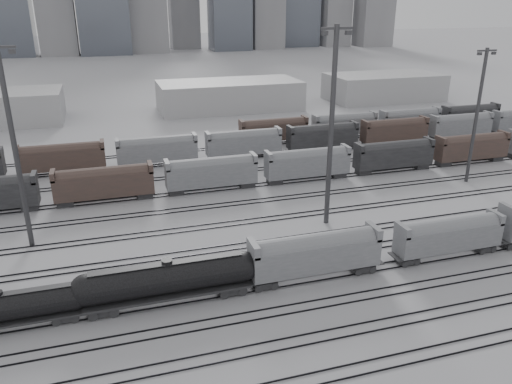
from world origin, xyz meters
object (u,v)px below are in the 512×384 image
object	(u,v)px
tank_car_b	(168,279)
light_mast_c	(331,124)
hopper_car_a	(315,252)
hopper_car_b	(449,234)
tank_car_a	(1,309)

from	to	relation	value
tank_car_b	light_mast_c	size ratio (longest dim) A/B	0.72
hopper_car_a	hopper_car_b	world-z (taller)	hopper_car_a
tank_car_b	hopper_car_b	bearing A→B (deg)	0.00
hopper_car_a	light_mast_c	size ratio (longest dim) A/B	0.56
tank_car_b	hopper_car_a	bearing A→B (deg)	0.00
hopper_car_a	hopper_car_b	bearing A→B (deg)	0.00
tank_car_b	hopper_car_b	world-z (taller)	hopper_car_b
hopper_car_a	hopper_car_b	xyz separation A→B (m)	(17.56, 0.00, -0.28)
hopper_car_a	light_mast_c	world-z (taller)	light_mast_c
hopper_car_b	tank_car_b	bearing A→B (deg)	-180.00
hopper_car_a	tank_car_a	bearing A→B (deg)	180.00
tank_car_b	light_mast_c	distance (m)	29.89
light_mast_c	tank_car_a	bearing A→B (deg)	-161.20
tank_car_a	hopper_car_a	distance (m)	32.16
hopper_car_b	light_mast_c	size ratio (longest dim) A/B	0.51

